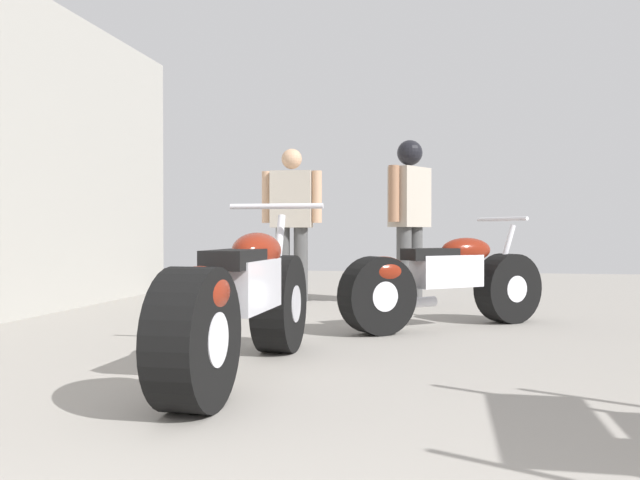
# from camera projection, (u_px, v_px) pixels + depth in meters

# --- Properties ---
(ground_plane) EXTENTS (16.95, 16.95, 0.00)m
(ground_plane) POSITION_uv_depth(u_px,v_px,m) (349.00, 351.00, 4.14)
(ground_plane) COLOR gray
(motorcycle_maroon_cruiser) EXTENTS (0.60, 2.02, 0.94)m
(motorcycle_maroon_cruiser) POSITION_uv_depth(u_px,v_px,m) (243.00, 303.00, 3.40)
(motorcycle_maroon_cruiser) COLOR black
(motorcycle_maroon_cruiser) RESTS_ON ground_plane
(motorcycle_black_naked) EXTENTS (1.60, 1.37, 0.89)m
(motorcycle_black_naked) POSITION_uv_depth(u_px,v_px,m) (443.00, 282.00, 5.13)
(motorcycle_black_naked) COLOR black
(motorcycle_black_naked) RESTS_ON ground_plane
(mechanic_in_blue) EXTENTS (0.68, 0.27, 1.69)m
(mechanic_in_blue) POSITION_uv_depth(u_px,v_px,m) (292.00, 215.00, 7.18)
(mechanic_in_blue) COLOR #4C4C4C
(mechanic_in_blue) RESTS_ON ground_plane
(mechanic_with_helmet) EXTENTS (0.45, 0.63, 1.73)m
(mechanic_with_helmet) POSITION_uv_depth(u_px,v_px,m) (410.00, 206.00, 6.80)
(mechanic_with_helmet) COLOR #4C4C4C
(mechanic_with_helmet) RESTS_ON ground_plane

